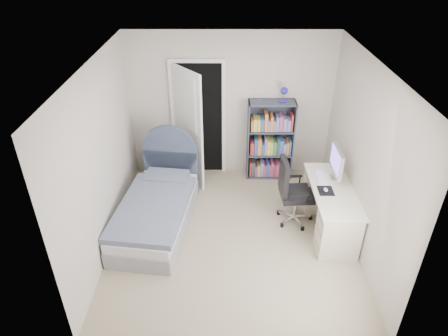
{
  "coord_description": "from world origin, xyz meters",
  "views": [
    {
      "loc": [
        -0.1,
        -4.47,
        3.83
      ],
      "look_at": [
        -0.11,
        0.09,
        1.07
      ],
      "focal_mm": 32.0,
      "sensor_mm": 36.0,
      "label": 1
    }
  ],
  "objects_px": {
    "nightstand": "(163,156)",
    "desk": "(330,207)",
    "floor_lamp": "(184,146)",
    "bookcase": "(270,143)",
    "bed": "(157,208)",
    "office_chair": "(291,189)"
  },
  "relations": [
    {
      "from": "bookcase",
      "to": "office_chair",
      "type": "xyz_separation_m",
      "value": [
        0.18,
        -1.3,
        -0.06
      ]
    },
    {
      "from": "bookcase",
      "to": "floor_lamp",
      "type": "bearing_deg",
      "value": 177.6
    },
    {
      "from": "desk",
      "to": "nightstand",
      "type": "bearing_deg",
      "value": 151.12
    },
    {
      "from": "nightstand",
      "to": "desk",
      "type": "xyz_separation_m",
      "value": [
        2.6,
        -1.44,
        -0.03
      ]
    },
    {
      "from": "bed",
      "to": "bookcase",
      "type": "xyz_separation_m",
      "value": [
        1.78,
        1.37,
        0.36
      ]
    },
    {
      "from": "nightstand",
      "to": "desk",
      "type": "height_order",
      "value": "desk"
    },
    {
      "from": "bed",
      "to": "office_chair",
      "type": "bearing_deg",
      "value": 1.89
    },
    {
      "from": "desk",
      "to": "office_chair",
      "type": "xyz_separation_m",
      "value": [
        -0.55,
        0.18,
        0.19
      ]
    },
    {
      "from": "bed",
      "to": "desk",
      "type": "xyz_separation_m",
      "value": [
        2.51,
        -0.11,
        0.11
      ]
    },
    {
      "from": "bed",
      "to": "floor_lamp",
      "type": "xyz_separation_m",
      "value": [
        0.29,
        1.43,
        0.28
      ]
    },
    {
      "from": "bookcase",
      "to": "office_chair",
      "type": "bearing_deg",
      "value": -82.01
    },
    {
      "from": "bookcase",
      "to": "desk",
      "type": "bearing_deg",
      "value": -63.7
    },
    {
      "from": "bed",
      "to": "nightstand",
      "type": "xyz_separation_m",
      "value": [
        -0.09,
        1.32,
        0.14
      ]
    },
    {
      "from": "floor_lamp",
      "to": "bed",
      "type": "bearing_deg",
      "value": -101.48
    },
    {
      "from": "nightstand",
      "to": "desk",
      "type": "bearing_deg",
      "value": -28.88
    },
    {
      "from": "bed",
      "to": "floor_lamp",
      "type": "bearing_deg",
      "value": 78.52
    },
    {
      "from": "floor_lamp",
      "to": "office_chair",
      "type": "height_order",
      "value": "floor_lamp"
    },
    {
      "from": "bed",
      "to": "nightstand",
      "type": "distance_m",
      "value": 1.33
    },
    {
      "from": "desk",
      "to": "office_chair",
      "type": "bearing_deg",
      "value": 162.06
    },
    {
      "from": "floor_lamp",
      "to": "desk",
      "type": "bearing_deg",
      "value": -34.77
    },
    {
      "from": "bookcase",
      "to": "desk",
      "type": "relative_size",
      "value": 1.15
    },
    {
      "from": "floor_lamp",
      "to": "desk",
      "type": "relative_size",
      "value": 0.93
    }
  ]
}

